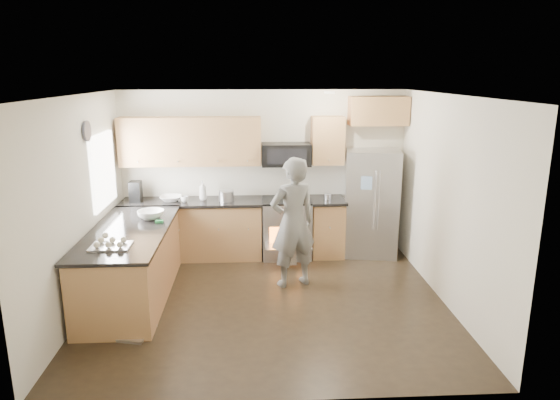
{
  "coord_description": "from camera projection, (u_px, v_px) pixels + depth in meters",
  "views": [
    {
      "loc": [
        -0.16,
        -5.87,
        2.85
      ],
      "look_at": [
        0.18,
        0.5,
        1.22
      ],
      "focal_mm": 32.0,
      "sensor_mm": 36.0,
      "label": 1
    }
  ],
  "objects": [
    {
      "name": "ground",
      "position": [
        268.0,
        302.0,
        6.39
      ],
      "size": [
        4.5,
        4.5,
        0.0
      ],
      "primitive_type": "plane",
      "color": "black",
      "rests_on": "ground"
    },
    {
      "name": "room_shell",
      "position": [
        264.0,
        174.0,
        5.99
      ],
      "size": [
        4.54,
        4.04,
        2.62
      ],
      "color": "silver",
      "rests_on": "ground"
    },
    {
      "name": "peninsula",
      "position": [
        132.0,
        263.0,
        6.43
      ],
      "size": [
        0.96,
        2.36,
        1.04
      ],
      "color": "#A76E43",
      "rests_on": "ground"
    },
    {
      "name": "back_cabinet_run",
      "position": [
        227.0,
        197.0,
        7.81
      ],
      "size": [
        4.45,
        0.64,
        2.5
      ],
      "color": "#A76E43",
      "rests_on": "ground"
    },
    {
      "name": "refrigerator",
      "position": [
        371.0,
        203.0,
        7.92
      ],
      "size": [
        0.93,
        0.78,
        1.69
      ],
      "rotation": [
        0.0,
        0.0,
        -0.17
      ],
      "color": "#B7B7BC",
      "rests_on": "ground"
    },
    {
      "name": "person",
      "position": [
        293.0,
        223.0,
        6.71
      ],
      "size": [
        0.76,
        0.63,
        1.79
      ],
      "primitive_type": "imported",
      "rotation": [
        0.0,
        0.0,
        3.5
      ],
      "color": "slate",
      "rests_on": "ground"
    },
    {
      "name": "stove_range",
      "position": [
        286.0,
        215.0,
        7.88
      ],
      "size": [
        0.76,
        0.97,
        1.79
      ],
      "color": "#B7B7BC",
      "rests_on": "ground"
    },
    {
      "name": "dish_rack",
      "position": [
        127.0,
        326.0,
        5.6
      ],
      "size": [
        0.6,
        0.53,
        0.32
      ],
      "rotation": [
        0.0,
        0.0,
        -0.25
      ],
      "color": "#B7B7BC",
      "rests_on": "ground"
    }
  ]
}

